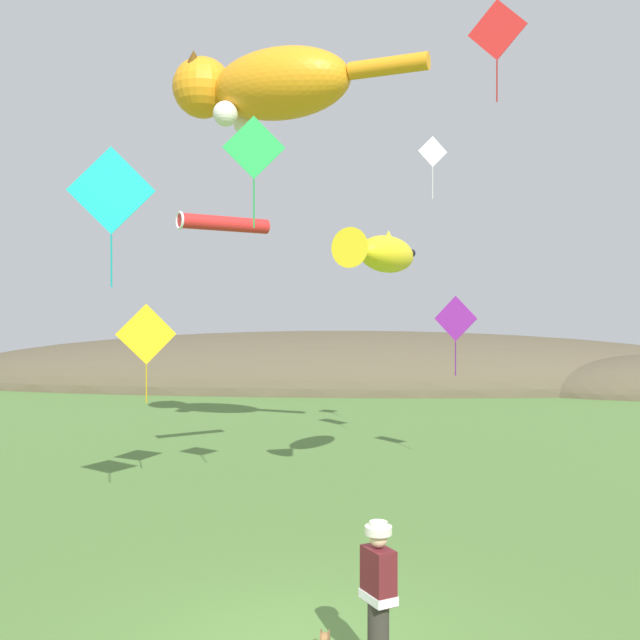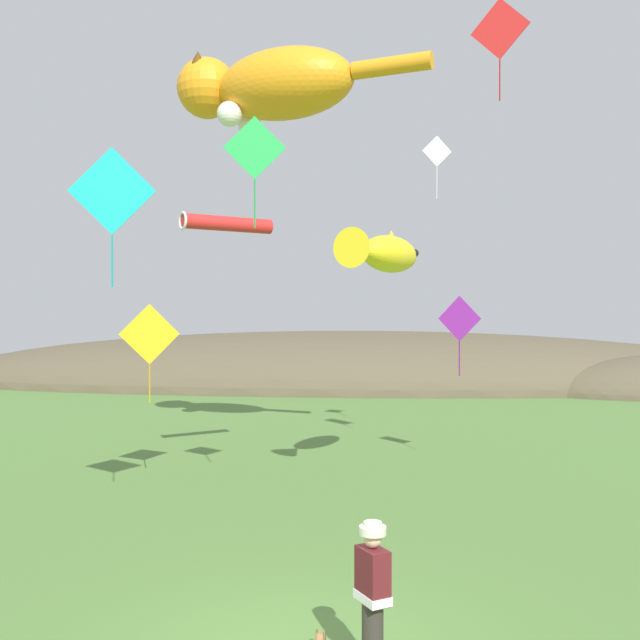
# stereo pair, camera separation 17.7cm
# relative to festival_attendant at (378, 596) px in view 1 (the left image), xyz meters

# --- Properties ---
(distant_hill_ridge) EXTENTS (50.55, 15.21, 6.04)m
(distant_hill_ridge) POSITION_rel_festival_attendant_xyz_m (1.01, 32.65, -0.95)
(distant_hill_ridge) COLOR brown
(distant_hill_ridge) RESTS_ON ground
(festival_attendant) EXTENTS (0.44, 0.49, 1.77)m
(festival_attendant) POSITION_rel_festival_attendant_xyz_m (0.00, 0.00, 0.00)
(festival_attendant) COLOR #332D28
(festival_attendant) RESTS_ON ground
(kite_giant_cat) EXTENTS (7.07, 3.27, 2.23)m
(kite_giant_cat) POSITION_rel_festival_attendant_xyz_m (-2.79, 11.53, 9.29)
(kite_giant_cat) COLOR orange
(kite_fish_windsock) EXTENTS (2.16, 3.26, 0.98)m
(kite_fish_windsock) POSITION_rel_festival_attendant_xyz_m (0.31, 8.36, 4.48)
(kite_fish_windsock) COLOR yellow
(kite_tube_streamer) EXTENTS (2.11, 1.68, 0.44)m
(kite_tube_streamer) POSITION_rel_festival_attendant_xyz_m (-3.45, 9.14, 5.27)
(kite_tube_streamer) COLOR red
(kite_diamond_violet) EXTENTS (1.04, 0.61, 2.09)m
(kite_diamond_violet) POSITION_rel_festival_attendant_xyz_m (2.33, 10.84, 2.95)
(kite_diamond_violet) COLOR purple
(kite_diamond_gold) EXTENTS (1.25, 0.68, 2.30)m
(kite_diamond_gold) POSITION_rel_festival_attendant_xyz_m (-5.10, 8.35, 2.61)
(kite_diamond_gold) COLOR yellow
(kite_diamond_green) EXTENTS (1.16, 0.16, 2.07)m
(kite_diamond_green) POSITION_rel_festival_attendant_xyz_m (-2.14, 5.24, 6.15)
(kite_diamond_green) COLOR green
(kite_diamond_teal) EXTENTS (1.49, 0.22, 2.40)m
(kite_diamond_teal) POSITION_rel_festival_attendant_xyz_m (-4.42, 4.09, 5.19)
(kite_diamond_teal) COLOR #19BFBF
(kite_diamond_white) EXTENTS (0.84, 0.25, 1.76)m
(kite_diamond_white) POSITION_rel_festival_attendant_xyz_m (1.89, 12.35, 7.62)
(kite_diamond_white) COLOR white
(kite_diamond_red) EXTENTS (1.18, 0.65, 2.23)m
(kite_diamond_red) POSITION_rel_festival_attendant_xyz_m (2.80, 7.84, 9.25)
(kite_diamond_red) COLOR red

